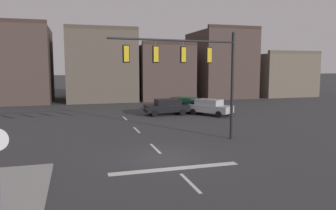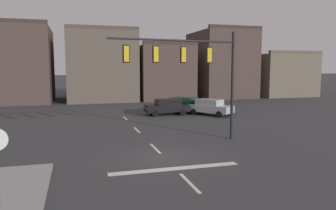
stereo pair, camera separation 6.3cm
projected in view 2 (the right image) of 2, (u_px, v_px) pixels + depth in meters
The scene contains 8 objects.
ground_plane at pixel (164, 157), 17.29m from camera, with size 400.00×400.00×0.00m, color #353538.
stop_bar_paint at pixel (175, 168), 15.39m from camera, with size 6.40×0.50×0.01m, color silver.
lane_centreline at pixel (155, 148), 19.20m from camera, with size 0.16×26.40×0.01m.
signal_mast_near_side at pixel (194, 64), 20.20m from camera, with size 8.37×0.99×7.14m.
car_lot_nearside at pixel (184, 104), 34.73m from camera, with size 4.25×4.49×1.61m.
car_lot_middle at pixel (167, 107), 32.73m from camera, with size 4.50×2.02×1.61m.
car_lot_farside at pixel (210, 107), 32.47m from camera, with size 4.04×4.62×1.61m.
building_row at pixel (144, 68), 49.79m from camera, with size 53.08×12.80×10.98m.
Camera 2 is at (-4.47, -16.25, 4.80)m, focal length 34.46 mm.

